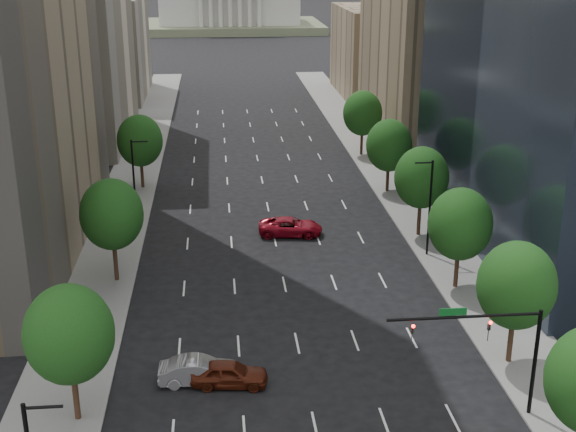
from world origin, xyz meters
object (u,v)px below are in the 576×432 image
object	(u,v)px
car_silver	(199,371)
capitol	(229,3)
traffic_signal	(496,341)
car_red_far	(290,227)
car_maroon	(229,374)

from	to	relation	value
car_silver	capitol	bearing A→B (deg)	-1.07
traffic_signal	car_red_far	bearing A→B (deg)	105.84
traffic_signal	capitol	distance (m)	219.99
traffic_signal	car_maroon	xyz separation A→B (m)	(-15.43, 4.98, -4.33)
traffic_signal	car_silver	size ratio (longest dim) A/B	1.75
capitol	car_red_far	bearing A→B (deg)	-89.50
traffic_signal	car_red_far	xyz separation A→B (m)	(-8.90, 31.37, -4.31)
car_silver	car_red_far	world-z (taller)	car_red_far
traffic_signal	car_red_far	distance (m)	32.90
car_maroon	capitol	bearing A→B (deg)	5.02
car_red_far	car_maroon	bearing A→B (deg)	172.79
car_silver	traffic_signal	bearing A→B (deg)	-106.79
car_maroon	car_silver	xyz separation A→B (m)	(-1.94, 0.52, 0.02)
car_silver	car_red_far	size ratio (longest dim) A/B	0.84
traffic_signal	car_silver	distance (m)	18.73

